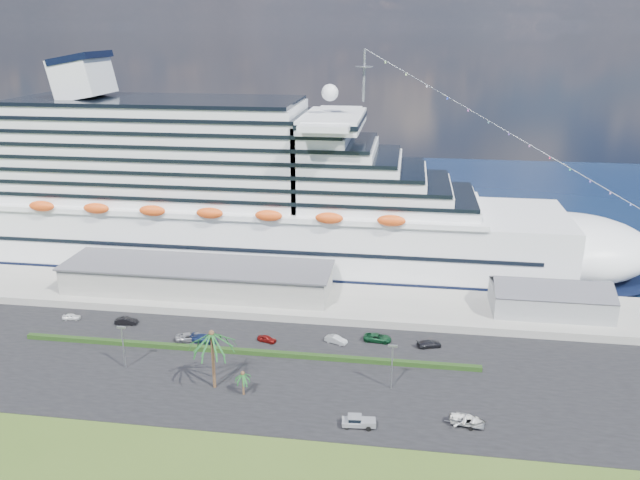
% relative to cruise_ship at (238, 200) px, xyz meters
% --- Properties ---
extents(ground, '(420.00, 420.00, 0.00)m').
position_rel_cruise_ship_xyz_m(ground, '(21.53, -64.00, -16.69)').
color(ground, '#39531B').
rests_on(ground, ground).
extents(asphalt_lot, '(140.00, 38.00, 0.12)m').
position_rel_cruise_ship_xyz_m(asphalt_lot, '(21.53, -53.00, -16.63)').
color(asphalt_lot, black).
rests_on(asphalt_lot, ground).
extents(wharf, '(240.00, 20.00, 1.80)m').
position_rel_cruise_ship_xyz_m(wharf, '(21.53, -24.00, -15.79)').
color(wharf, gray).
rests_on(wharf, ground).
extents(water, '(420.00, 160.00, 0.02)m').
position_rel_cruise_ship_xyz_m(water, '(21.53, 66.00, -16.68)').
color(water, black).
rests_on(water, ground).
extents(cruise_ship, '(191.00, 38.00, 54.00)m').
position_rel_cruise_ship_xyz_m(cruise_ship, '(0.00, 0.00, 0.00)').
color(cruise_ship, silver).
rests_on(cruise_ship, ground).
extents(terminal_building, '(61.00, 15.00, 6.30)m').
position_rel_cruise_ship_xyz_m(terminal_building, '(-3.47, -24.00, -11.68)').
color(terminal_building, gray).
rests_on(terminal_building, wharf).
extents(port_shed, '(24.00, 12.31, 7.37)m').
position_rel_cruise_ship_xyz_m(port_shed, '(73.53, -24.00, -12.30)').
color(port_shed, gray).
rests_on(port_shed, wharf).
extents(hedge, '(88.00, 1.10, 0.90)m').
position_rel_cruise_ship_xyz_m(hedge, '(13.53, -48.00, -16.12)').
color(hedge, black).
rests_on(hedge, asphalt_lot).
extents(lamp_post_left, '(1.60, 0.35, 8.27)m').
position_rel_cruise_ship_xyz_m(lamp_post_left, '(-6.47, -56.00, -11.35)').
color(lamp_post_left, gray).
rests_on(lamp_post_left, asphalt_lot).
extents(lamp_post_right, '(1.60, 0.35, 8.27)m').
position_rel_cruise_ship_xyz_m(lamp_post_right, '(41.53, -56.00, -11.35)').
color(lamp_post_right, gray).
rests_on(lamp_post_right, asphalt_lot).
extents(palm_tall, '(8.82, 8.82, 11.13)m').
position_rel_cruise_ship_xyz_m(palm_tall, '(11.53, -60.00, -7.49)').
color(palm_tall, '#47301E').
rests_on(palm_tall, ground).
extents(palm_short, '(3.53, 3.53, 4.56)m').
position_rel_cruise_ship_xyz_m(palm_short, '(17.03, -61.50, -13.03)').
color(palm_short, '#47301E').
rests_on(palm_short, ground).
extents(parked_car_0, '(3.90, 2.00, 1.27)m').
position_rel_cruise_ship_xyz_m(parked_car_0, '(-26.27, -39.06, -15.94)').
color(parked_car_0, white).
rests_on(parked_car_0, asphalt_lot).
extents(parked_car_1, '(4.75, 1.98, 1.53)m').
position_rel_cruise_ship_xyz_m(parked_car_1, '(-13.79, -39.53, -15.81)').
color(parked_car_1, black).
rests_on(parked_car_1, asphalt_lot).
extents(parked_car_2, '(5.94, 4.29, 1.50)m').
position_rel_cruise_ship_xyz_m(parked_car_2, '(1.57, -44.43, -15.82)').
color(parked_car_2, gray).
rests_on(parked_car_2, asphalt_lot).
extents(parked_car_3, '(5.38, 2.50, 1.52)m').
position_rel_cruise_ship_xyz_m(parked_car_3, '(4.64, -44.66, -15.81)').
color(parked_car_3, navy).
rests_on(parked_car_3, asphalt_lot).
extents(parked_car_4, '(4.08, 2.49, 1.30)m').
position_rel_cruise_ship_xyz_m(parked_car_4, '(16.80, -42.81, -15.93)').
color(parked_car_4, maroon).
rests_on(parked_car_4, asphalt_lot).
extents(parked_car_5, '(4.68, 2.97, 1.46)m').
position_rel_cruise_ship_xyz_m(parked_car_5, '(30.30, -41.38, -15.85)').
color(parked_car_5, '#AAAEB1').
rests_on(parked_car_5, asphalt_lot).
extents(parked_car_6, '(5.66, 2.99, 1.52)m').
position_rel_cruise_ship_xyz_m(parked_car_6, '(38.28, -39.46, -15.82)').
color(parked_car_6, '#0E3A1F').
rests_on(parked_car_6, asphalt_lot).
extents(parked_car_7, '(5.16, 3.35, 1.39)m').
position_rel_cruise_ship_xyz_m(parked_car_7, '(48.29, -40.39, -15.88)').
color(parked_car_7, black).
rests_on(parked_car_7, asphalt_lot).
extents(pickup_truck, '(5.40, 2.39, 1.85)m').
position_rel_cruise_ship_xyz_m(pickup_truck, '(36.90, -67.67, -15.56)').
color(pickup_truck, black).
rests_on(pickup_truck, asphalt_lot).
extents(boat_trailer, '(6.58, 4.86, 1.82)m').
position_rel_cruise_ship_xyz_m(boat_trailer, '(53.60, -65.20, -15.37)').
color(boat_trailer, gray).
rests_on(boat_trailer, asphalt_lot).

